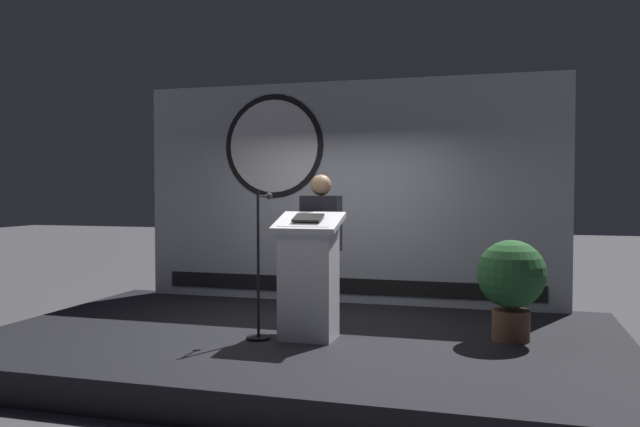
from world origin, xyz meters
name	(u,v)px	position (x,y,z in m)	size (l,w,h in m)	color
ground_plane	(303,362)	(0.00, 0.00, 0.00)	(40.00, 40.00, 0.00)	#4C4C51
stage_platform	(303,347)	(0.00, 0.00, 0.15)	(6.40, 4.00, 0.30)	black
banner_display	(343,192)	(-0.03, 1.85, 1.73)	(5.50, 0.12, 2.85)	#B2B7C1
podium	(309,278)	(0.14, -0.24, 0.90)	(0.64, 0.49, 1.24)	silver
speaker_person	(321,250)	(0.13, 0.24, 1.13)	(0.40, 0.26, 1.62)	black
microphone_stand	(260,288)	(-0.33, -0.35, 0.80)	(0.24, 0.46, 1.45)	black
potted_plant	(511,280)	(2.04, 0.23, 0.89)	(0.66, 0.66, 0.98)	brown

